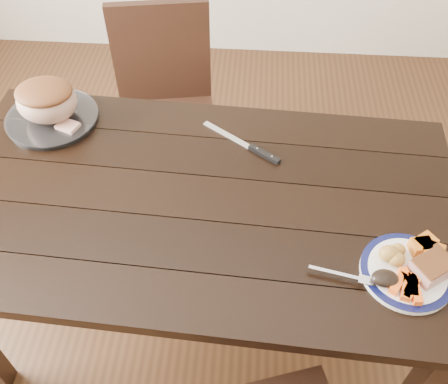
# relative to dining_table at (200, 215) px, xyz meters

# --- Properties ---
(ground) EXTENTS (4.00, 4.00, 0.00)m
(ground) POSITION_rel_dining_table_xyz_m (-0.00, 0.00, -0.66)
(ground) COLOR #472B16
(ground) RESTS_ON ground
(dining_table) EXTENTS (1.64, 0.98, 0.75)m
(dining_table) POSITION_rel_dining_table_xyz_m (0.00, 0.00, 0.00)
(dining_table) COLOR black
(dining_table) RESTS_ON ground
(chair_far) EXTENTS (0.49, 0.50, 0.93)m
(chair_far) POSITION_rel_dining_table_xyz_m (-0.23, 0.74, -0.13)
(chair_far) COLOR black
(chair_far) RESTS_ON ground
(dinner_plate) EXTENTS (0.25, 0.25, 0.02)m
(dinner_plate) POSITION_rel_dining_table_xyz_m (0.59, -0.23, 0.10)
(dinner_plate) COLOR white
(dinner_plate) RESTS_ON dining_table
(plate_rim) EXTENTS (0.25, 0.25, 0.02)m
(plate_rim) POSITION_rel_dining_table_xyz_m (0.59, -0.23, 0.11)
(plate_rim) COLOR #0B0F3B
(plate_rim) RESTS_ON dinner_plate
(serving_platter) EXTENTS (0.31, 0.31, 0.02)m
(serving_platter) POSITION_rel_dining_table_xyz_m (-0.55, 0.32, 0.10)
(serving_platter) COLOR white
(serving_platter) RESTS_ON dining_table
(pork_slice) EXTENTS (0.13, 0.12, 0.04)m
(pork_slice) POSITION_rel_dining_table_xyz_m (0.64, -0.24, 0.13)
(pork_slice) COLOR tan
(pork_slice) RESTS_ON dinner_plate
(roasted_potatoes) EXTENTS (0.08, 0.07, 0.05)m
(roasted_potatoes) POSITION_rel_dining_table_xyz_m (0.55, -0.20, 0.13)
(roasted_potatoes) COLOR gold
(roasted_potatoes) RESTS_ON dinner_plate
(carrot_batons) EXTENTS (0.09, 0.11, 0.02)m
(carrot_batons) POSITION_rel_dining_table_xyz_m (0.58, -0.29, 0.12)
(carrot_batons) COLOR #FF6015
(carrot_batons) RESTS_ON dinner_plate
(pumpkin_wedges) EXTENTS (0.09, 0.09, 0.04)m
(pumpkin_wedges) POSITION_rel_dining_table_xyz_m (0.64, -0.17, 0.13)
(pumpkin_wedges) COLOR orange
(pumpkin_wedges) RESTS_ON dinner_plate
(dark_mushroom) EXTENTS (0.07, 0.05, 0.03)m
(dark_mushroom) POSITION_rel_dining_table_xyz_m (0.52, -0.28, 0.13)
(dark_mushroom) COLOR black
(dark_mushroom) RESTS_ON dinner_plate
(fork) EXTENTS (0.18, 0.05, 0.00)m
(fork) POSITION_rel_dining_table_xyz_m (0.43, -0.27, 0.11)
(fork) COLOR silver
(fork) RESTS_ON dinner_plate
(roast_joint) EXTENTS (0.21, 0.18, 0.14)m
(roast_joint) POSITION_rel_dining_table_xyz_m (-0.55, 0.32, 0.18)
(roast_joint) COLOR tan
(roast_joint) RESTS_ON serving_platter
(cut_slice) EXTENTS (0.09, 0.08, 0.02)m
(cut_slice) POSITION_rel_dining_table_xyz_m (-0.48, 0.26, 0.12)
(cut_slice) COLOR tan
(cut_slice) RESTS_ON serving_platter
(carving_knife) EXTENTS (0.27, 0.20, 0.01)m
(carving_knife) POSITION_rel_dining_table_xyz_m (0.17, 0.22, 0.10)
(carving_knife) COLOR silver
(carving_knife) RESTS_ON dining_table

